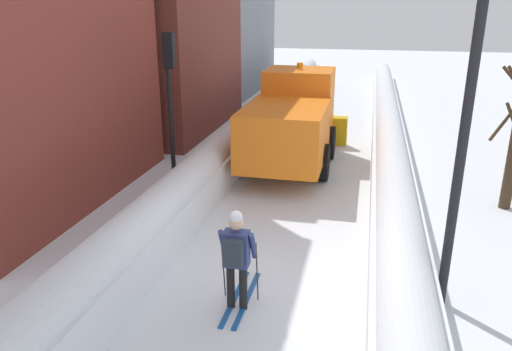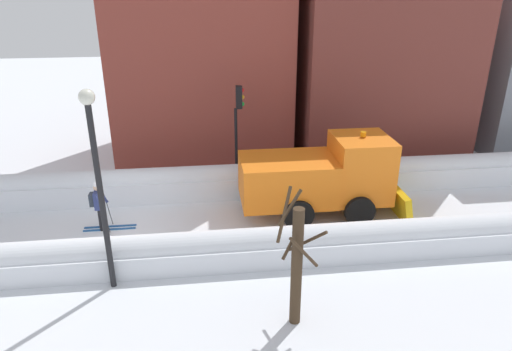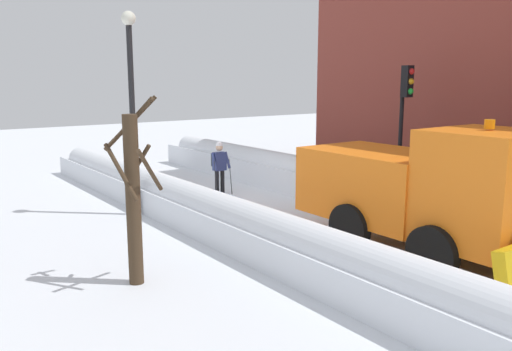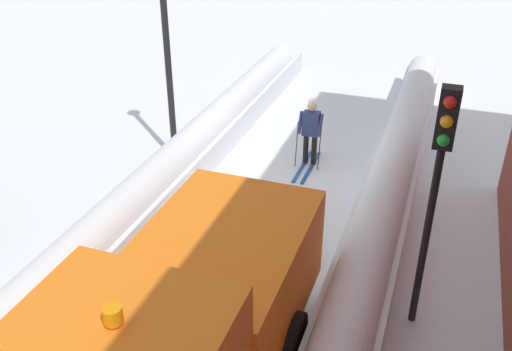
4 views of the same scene
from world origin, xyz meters
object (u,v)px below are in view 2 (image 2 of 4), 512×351
at_px(plow_truck, 323,176).
at_px(skier, 99,203).
at_px(traffic_light_pole, 238,117).
at_px(bare_tree_near, 297,263).
at_px(street_lamp, 97,171).

bearing_deg(plow_truck, skier, -87.61).
height_order(traffic_light_pole, bare_tree_near, traffic_light_pole).
relative_size(plow_truck, street_lamp, 1.05).
bearing_deg(bare_tree_near, street_lamp, -113.33).
height_order(skier, street_lamp, street_lamp).
relative_size(traffic_light_pole, bare_tree_near, 1.19).
bearing_deg(bare_tree_near, plow_truck, 159.51).
xyz_separation_m(skier, street_lamp, (3.42, 0.92, 2.57)).
relative_size(skier, traffic_light_pole, 0.42).
relative_size(plow_truck, traffic_light_pole, 1.40).
height_order(skier, traffic_light_pole, traffic_light_pole).
bearing_deg(bare_tree_near, traffic_light_pole, -175.64).
height_order(plow_truck, bare_tree_near, bare_tree_near).
bearing_deg(plow_truck, traffic_light_pole, -134.55).
distance_m(plow_truck, skier, 7.99).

